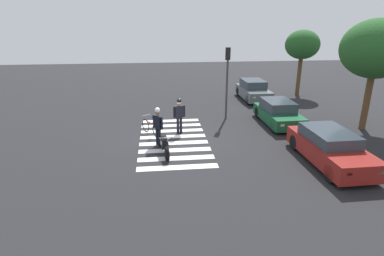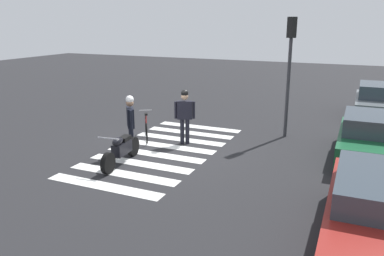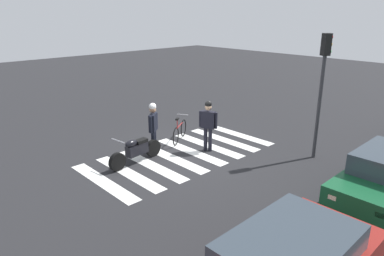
{
  "view_description": "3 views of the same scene",
  "coord_description": "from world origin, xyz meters",
  "px_view_note": "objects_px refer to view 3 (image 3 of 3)",
  "views": [
    {
      "loc": [
        14.76,
        -0.71,
        5.73
      ],
      "look_at": [
        0.85,
        0.85,
        0.89
      ],
      "focal_mm": 29.42,
      "sensor_mm": 36.0,
      "label": 1
    },
    {
      "loc": [
        10.68,
        5.83,
        4.11
      ],
      "look_at": [
        0.59,
        1.34,
        1.06
      ],
      "focal_mm": 36.46,
      "sensor_mm": 36.0,
      "label": 2
    },
    {
      "loc": [
        7.84,
        8.85,
        4.91
      ],
      "look_at": [
        0.17,
        0.74,
        1.22
      ],
      "focal_mm": 33.3,
      "sensor_mm": 36.0,
      "label": 3
    }
  ],
  "objects_px": {
    "leaning_bicycle": "(180,131)",
    "officer_on_foot": "(153,124)",
    "traffic_light_pole": "(323,77)",
    "police_motorcycle": "(136,151)",
    "officer_by_motorcycle": "(208,122)"
  },
  "relations": [
    {
      "from": "leaning_bicycle",
      "to": "officer_on_foot",
      "type": "distance_m",
      "value": 1.76
    },
    {
      "from": "traffic_light_pole",
      "to": "police_motorcycle",
      "type": "bearing_deg",
      "value": -38.69
    },
    {
      "from": "officer_by_motorcycle",
      "to": "officer_on_foot",
      "type": "bearing_deg",
      "value": -35.02
    },
    {
      "from": "leaning_bicycle",
      "to": "traffic_light_pole",
      "type": "relative_size",
      "value": 0.36
    },
    {
      "from": "leaning_bicycle",
      "to": "officer_by_motorcycle",
      "type": "relative_size",
      "value": 0.81
    },
    {
      "from": "police_motorcycle",
      "to": "officer_on_foot",
      "type": "xyz_separation_m",
      "value": [
        -0.95,
        -0.26,
        0.65
      ]
    },
    {
      "from": "police_motorcycle",
      "to": "officer_on_foot",
      "type": "relative_size",
      "value": 1.16
    },
    {
      "from": "traffic_light_pole",
      "to": "officer_by_motorcycle",
      "type": "bearing_deg",
      "value": -52.84
    },
    {
      "from": "police_motorcycle",
      "to": "officer_by_motorcycle",
      "type": "relative_size",
      "value": 1.15
    },
    {
      "from": "police_motorcycle",
      "to": "traffic_light_pole",
      "type": "height_order",
      "value": "traffic_light_pole"
    },
    {
      "from": "officer_on_foot",
      "to": "traffic_light_pole",
      "type": "relative_size",
      "value": 0.44
    },
    {
      "from": "police_motorcycle",
      "to": "officer_by_motorcycle",
      "type": "xyz_separation_m",
      "value": [
        -2.56,
        0.87,
        0.66
      ]
    },
    {
      "from": "police_motorcycle",
      "to": "officer_on_foot",
      "type": "height_order",
      "value": "officer_on_foot"
    },
    {
      "from": "police_motorcycle",
      "to": "traffic_light_pole",
      "type": "distance_m",
      "value": 6.64
    },
    {
      "from": "officer_by_motorcycle",
      "to": "police_motorcycle",
      "type": "bearing_deg",
      "value": -18.79
    }
  ]
}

